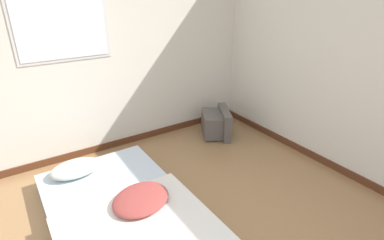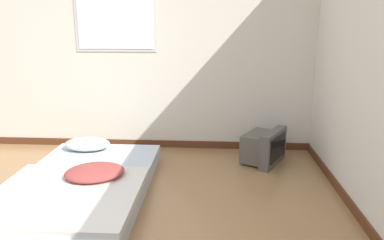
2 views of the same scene
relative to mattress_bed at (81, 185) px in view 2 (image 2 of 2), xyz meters
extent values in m
cube|color=silver|center=(-0.02, 1.52, 1.19)|extent=(7.34, 0.06, 2.60)
cube|color=#562D19|center=(-0.02, 1.48, -0.07)|extent=(7.34, 0.02, 0.09)
cube|color=silver|center=(0.01, 1.48, 1.66)|extent=(1.00, 0.01, 1.08)
cube|color=white|center=(0.01, 1.47, 1.66)|extent=(0.93, 0.01, 1.01)
cube|color=silver|center=(0.00, 0.02, -0.03)|extent=(1.22, 2.09, 0.16)
ellipsoid|color=silver|center=(-0.22, 0.83, 0.12)|extent=(0.52, 0.35, 0.14)
cube|color=silver|center=(0.01, -0.38, 0.08)|extent=(1.23, 1.22, 0.05)
ellipsoid|color=#993D38|center=(0.15, -0.03, 0.14)|extent=(0.65, 0.60, 0.11)
cube|color=#56514C|center=(1.75, 1.04, 0.07)|extent=(0.45, 0.54, 0.32)
cube|color=#56514C|center=(1.91, 0.95, 0.08)|extent=(0.37, 0.56, 0.40)
cube|color=black|center=(1.96, 0.93, 0.09)|extent=(0.23, 0.42, 0.28)
camera|label=1|loc=(-0.64, -2.10, 1.91)|focal=28.00mm
camera|label=2|loc=(1.25, -3.16, 1.46)|focal=35.00mm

